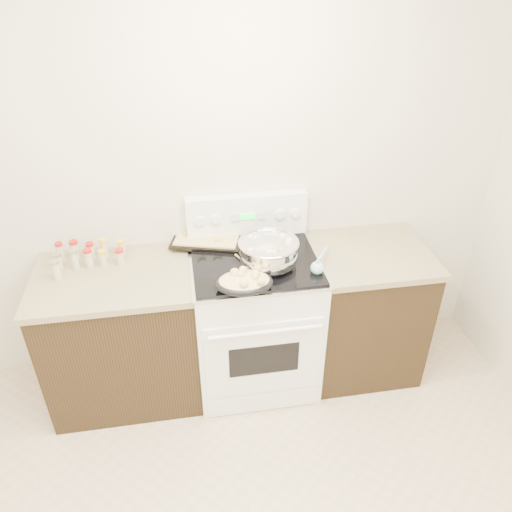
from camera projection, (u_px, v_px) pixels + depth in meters
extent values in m
cube|color=beige|center=(187.00, 176.00, 2.99)|extent=(4.00, 0.05, 2.70)
cube|color=black|center=(124.00, 338.00, 3.13)|extent=(0.90, 0.64, 0.88)
cube|color=brown|center=(113.00, 278.00, 2.88)|extent=(0.93, 0.67, 0.04)
cube|color=black|center=(362.00, 312.00, 3.34)|extent=(0.70, 0.64, 0.88)
cube|color=brown|center=(370.00, 254.00, 3.10)|extent=(0.73, 0.67, 0.04)
cube|color=white|center=(255.00, 322.00, 3.22)|extent=(0.76, 0.66, 0.92)
cube|color=white|center=(264.00, 359.00, 2.95)|extent=(0.70, 0.01, 0.55)
cube|color=black|center=(264.00, 360.00, 2.94)|extent=(0.42, 0.01, 0.22)
cylinder|color=white|center=(266.00, 332.00, 2.78)|extent=(0.65, 0.02, 0.02)
cube|color=white|center=(263.00, 402.00, 3.15)|extent=(0.70, 0.01, 0.14)
cube|color=silver|center=(255.00, 262.00, 2.97)|extent=(0.78, 0.68, 0.01)
cube|color=black|center=(255.00, 260.00, 2.97)|extent=(0.74, 0.64, 0.01)
cube|color=white|center=(247.00, 216.00, 3.13)|extent=(0.76, 0.07, 0.28)
cylinder|color=white|center=(200.00, 221.00, 3.04)|extent=(0.06, 0.02, 0.06)
cylinder|color=white|center=(216.00, 220.00, 3.06)|extent=(0.06, 0.02, 0.06)
cylinder|color=white|center=(280.00, 215.00, 3.11)|extent=(0.06, 0.02, 0.06)
cylinder|color=white|center=(295.00, 213.00, 3.13)|extent=(0.06, 0.02, 0.06)
cube|color=#19E533|center=(248.00, 217.00, 3.09)|extent=(0.09, 0.00, 0.04)
cube|color=silver|center=(235.00, 218.00, 3.08)|extent=(0.05, 0.00, 0.05)
cube|color=silver|center=(261.00, 216.00, 3.10)|extent=(0.05, 0.00, 0.05)
ellipsoid|color=silver|center=(268.00, 255.00, 2.88)|extent=(0.38, 0.38, 0.21)
cylinder|color=silver|center=(268.00, 264.00, 2.91)|extent=(0.19, 0.19, 0.01)
torus|color=silver|center=(269.00, 243.00, 2.83)|extent=(0.35, 0.35, 0.02)
cylinder|color=silver|center=(269.00, 252.00, 2.87)|extent=(0.33, 0.33, 0.11)
cylinder|color=brown|center=(269.00, 245.00, 2.84)|extent=(0.31, 0.31, 0.00)
cube|color=beige|center=(275.00, 244.00, 2.83)|extent=(0.04, 0.04, 0.03)
cube|color=beige|center=(271.00, 247.00, 2.81)|extent=(0.04, 0.04, 0.03)
cube|color=beige|center=(283.00, 237.00, 2.90)|extent=(0.04, 0.04, 0.03)
cube|color=beige|center=(275.00, 236.00, 2.91)|extent=(0.03, 0.03, 0.02)
cube|color=beige|center=(288.00, 244.00, 2.83)|extent=(0.03, 0.03, 0.02)
cube|color=beige|center=(250.00, 251.00, 2.77)|extent=(0.03, 0.03, 0.02)
cube|color=beige|center=(274.00, 233.00, 2.94)|extent=(0.03, 0.03, 0.02)
cube|color=beige|center=(251.00, 238.00, 2.89)|extent=(0.04, 0.04, 0.02)
cube|color=beige|center=(289.00, 241.00, 2.86)|extent=(0.04, 0.04, 0.03)
cube|color=beige|center=(257.00, 238.00, 2.89)|extent=(0.04, 0.04, 0.02)
cube|color=beige|center=(262.00, 245.00, 2.82)|extent=(0.03, 0.03, 0.02)
cube|color=beige|center=(273.00, 238.00, 2.89)|extent=(0.03, 0.03, 0.02)
cube|color=beige|center=(266.00, 240.00, 2.87)|extent=(0.03, 0.03, 0.02)
cube|color=beige|center=(274.00, 252.00, 2.76)|extent=(0.03, 0.03, 0.02)
cube|color=beige|center=(270.00, 252.00, 2.76)|extent=(0.04, 0.04, 0.02)
cube|color=beige|center=(261.00, 239.00, 2.88)|extent=(0.04, 0.04, 0.03)
cube|color=beige|center=(255.00, 240.00, 2.87)|extent=(0.04, 0.04, 0.02)
cube|color=beige|center=(280.00, 250.00, 2.78)|extent=(0.03, 0.03, 0.02)
ellipsoid|color=black|center=(244.00, 283.00, 2.69)|extent=(0.33, 0.24, 0.08)
ellipsoid|color=#DBBD75|center=(244.00, 281.00, 2.69)|extent=(0.30, 0.22, 0.06)
sphere|color=#DBBD75|center=(244.00, 284.00, 2.61)|extent=(0.05, 0.05, 0.05)
sphere|color=#DBBD75|center=(235.00, 273.00, 2.70)|extent=(0.05, 0.05, 0.05)
sphere|color=#DBBD75|center=(241.00, 275.00, 2.68)|extent=(0.04, 0.04, 0.04)
sphere|color=#DBBD75|center=(255.00, 276.00, 2.66)|extent=(0.04, 0.04, 0.04)
sphere|color=#DBBD75|center=(261.00, 281.00, 2.62)|extent=(0.04, 0.04, 0.04)
sphere|color=#DBBD75|center=(255.00, 274.00, 2.68)|extent=(0.05, 0.05, 0.05)
sphere|color=#DBBD75|center=(243.00, 270.00, 2.71)|extent=(0.04, 0.04, 0.04)
sphere|color=#DBBD75|center=(258.00, 268.00, 2.74)|extent=(0.04, 0.04, 0.04)
cube|color=black|center=(208.00, 238.00, 3.15)|extent=(0.50, 0.41, 0.02)
cube|color=#DBBD75|center=(208.00, 237.00, 3.14)|extent=(0.45, 0.36, 0.02)
sphere|color=#DBBD75|center=(224.00, 228.00, 3.21)|extent=(0.04, 0.04, 0.04)
sphere|color=#DBBD75|center=(203.00, 228.00, 3.21)|extent=(0.03, 0.03, 0.03)
sphere|color=#DBBD75|center=(232.00, 226.00, 3.23)|extent=(0.05, 0.05, 0.05)
sphere|color=#DBBD75|center=(191.00, 230.00, 3.19)|extent=(0.04, 0.04, 0.04)
sphere|color=#DBBD75|center=(218.00, 239.00, 3.08)|extent=(0.04, 0.04, 0.04)
sphere|color=#DBBD75|center=(192.00, 233.00, 3.15)|extent=(0.04, 0.04, 0.04)
sphere|color=#DBBD75|center=(215.00, 234.00, 3.15)|extent=(0.03, 0.03, 0.03)
sphere|color=#DBBD75|center=(185.00, 233.00, 3.15)|extent=(0.03, 0.03, 0.03)
sphere|color=#DBBD75|center=(216.00, 232.00, 3.17)|extent=(0.03, 0.03, 0.03)
sphere|color=#DBBD75|center=(225.00, 227.00, 3.22)|extent=(0.03, 0.03, 0.03)
cylinder|color=tan|center=(247.00, 264.00, 2.90)|extent=(0.12, 0.24, 0.01)
sphere|color=tan|center=(242.00, 274.00, 2.81)|extent=(0.04, 0.04, 0.04)
sphere|color=#8ECED4|center=(317.00, 268.00, 2.84)|extent=(0.08, 0.08, 0.08)
cylinder|color=#8ECED4|center=(322.00, 255.00, 2.91)|extent=(0.14, 0.23, 0.07)
cylinder|color=#BFB28C|center=(61.00, 253.00, 2.96)|extent=(0.04, 0.04, 0.11)
cylinder|color=#B21414|center=(58.00, 244.00, 2.93)|extent=(0.04, 0.04, 0.02)
cylinder|color=#BFB28C|center=(75.00, 251.00, 2.98)|extent=(0.05, 0.05, 0.11)
cylinder|color=#B21414|center=(73.00, 242.00, 2.95)|extent=(0.05, 0.05, 0.02)
cylinder|color=#BFB28C|center=(91.00, 252.00, 2.99)|extent=(0.04, 0.04, 0.09)
cylinder|color=#B21414|center=(89.00, 244.00, 2.97)|extent=(0.05, 0.05, 0.02)
cylinder|color=#BFB28C|center=(104.00, 249.00, 3.00)|extent=(0.04, 0.04, 0.11)
cylinder|color=gold|center=(103.00, 240.00, 2.97)|extent=(0.05, 0.05, 0.02)
cylinder|color=#BFB28C|center=(122.00, 249.00, 3.03)|extent=(0.05, 0.05, 0.09)
cylinder|color=gold|center=(121.00, 242.00, 3.00)|extent=(0.05, 0.05, 0.02)
cylinder|color=#BFB28C|center=(59.00, 263.00, 2.90)|extent=(0.05, 0.05, 0.09)
cylinder|color=#B2B2B7|center=(57.00, 255.00, 2.87)|extent=(0.05, 0.05, 0.02)
cylinder|color=#BFB28C|center=(75.00, 261.00, 2.90)|extent=(0.04, 0.04, 0.10)
cylinder|color=#B2B2B7|center=(73.00, 252.00, 2.86)|extent=(0.04, 0.04, 0.02)
cylinder|color=#BFB28C|center=(89.00, 260.00, 2.91)|extent=(0.04, 0.04, 0.10)
cylinder|color=#B21414|center=(87.00, 251.00, 2.88)|extent=(0.05, 0.05, 0.02)
cylinder|color=#BFB28C|center=(103.00, 259.00, 2.93)|extent=(0.04, 0.04, 0.09)
cylinder|color=gold|center=(102.00, 252.00, 2.90)|extent=(0.04, 0.04, 0.02)
cylinder|color=#BFB28C|center=(120.00, 258.00, 2.94)|extent=(0.05, 0.05, 0.09)
cylinder|color=#B21414|center=(119.00, 251.00, 2.91)|extent=(0.05, 0.05, 0.02)
cylinder|color=#BFB28C|center=(57.00, 271.00, 2.81)|extent=(0.05, 0.05, 0.10)
cylinder|color=#B2B2B7|center=(54.00, 262.00, 2.78)|extent=(0.05, 0.05, 0.02)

